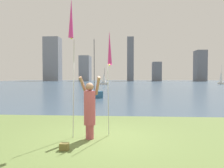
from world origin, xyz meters
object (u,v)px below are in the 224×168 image
person (90,108)px  kite_flag_left (71,22)px  bag (64,147)px  sailboat_4 (221,78)px  sailboat_3 (104,79)px  sailboat_2 (94,94)px  kite_flag_right (110,50)px

person → kite_flag_left: (-0.59, -0.02, 2.79)m
bag → sailboat_4: sailboat_4 is taller
bag → sailboat_3: sailboat_3 is taller
sailboat_3 → bag: bearing=-85.2°
kite_flag_left → sailboat_4: sailboat_4 is taller
sailboat_2 → kite_flag_right: bearing=-79.1°
sailboat_3 → sailboat_4: size_ratio=0.83×
bag → sailboat_2: size_ratio=0.04×
sailboat_4 → kite_flag_right: bearing=-116.4°
sailboat_3 → sailboat_4: 32.16m
kite_flag_left → sailboat_2: sailboat_2 is taller
kite_flag_left → sailboat_3: (-4.13, 49.44, -2.46)m
person → sailboat_4: size_ratio=0.39×
person → sailboat_4: sailboat_4 is taller
sailboat_4 → kite_flag_left: bearing=-117.1°
person → bag: 1.55m
person → sailboat_3: sailboat_3 is taller
kite_flag_right → bag: (-1.10, -1.93, -2.87)m
kite_flag_left → sailboat_4: bearing=62.9°
kite_flag_left → bag: 3.87m
person → sailboat_2: sailboat_2 is taller
sailboat_2 → sailboat_3: bearing=94.4°
person → kite_flag_right: size_ratio=0.56×
sailboat_4 → sailboat_3: bearing=-171.7°
kite_flag_left → sailboat_3: kite_flag_left is taller
kite_flag_right → bag: size_ratio=14.96×
kite_flag_left → sailboat_2: size_ratio=0.80×
person → sailboat_3: bearing=87.3°
kite_flag_left → bag: (0.07, -1.12, -3.70)m
person → sailboat_2: (-1.98, 14.10, -0.62)m
bag → sailboat_2: 15.31m
bag → person: bearing=65.8°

